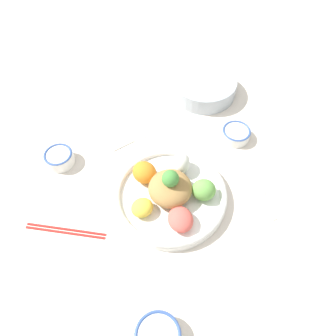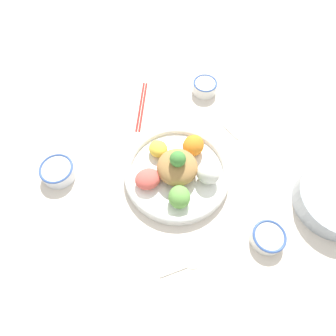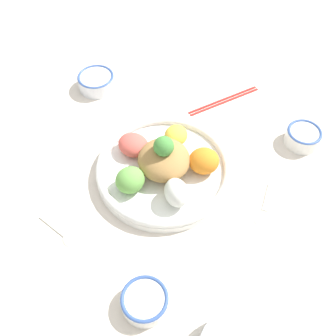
{
  "view_description": "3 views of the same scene",
  "coord_description": "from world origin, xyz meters",
  "px_view_note": "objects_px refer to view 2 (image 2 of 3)",
  "views": [
    {
      "loc": [
        -0.06,
        -0.49,
        0.81
      ],
      "look_at": [
        0.02,
        0.02,
        0.08
      ],
      "focal_mm": 35.0,
      "sensor_mm": 36.0,
      "label": 1
    },
    {
      "loc": [
        0.39,
        -0.14,
        0.78
      ],
      "look_at": [
        0.0,
        -0.05,
        0.02
      ],
      "focal_mm": 30.0,
      "sensor_mm": 36.0,
      "label": 2
    },
    {
      "loc": [
        0.41,
        0.37,
        0.76
      ],
      "look_at": [
        0.04,
        0.01,
        0.06
      ],
      "focal_mm": 42.0,
      "sensor_mm": 36.0,
      "label": 3
    }
  ],
  "objects_px": {
    "sauce_bowl_red": "(268,237)",
    "chopsticks_pair_near": "(142,106)",
    "serving_spoon_extra": "(240,139)",
    "salad_platter": "(177,171)",
    "sauce_bowl_dark": "(205,86)",
    "rice_bowl_blue": "(58,171)",
    "serving_spoon_main": "(185,266)"
  },
  "relations": [
    {
      "from": "serving_spoon_main",
      "to": "serving_spoon_extra",
      "type": "xyz_separation_m",
      "value": [
        -0.35,
        0.28,
        -0.0
      ]
    },
    {
      "from": "salad_platter",
      "to": "sauce_bowl_red",
      "type": "bearing_deg",
      "value": 37.97
    },
    {
      "from": "salad_platter",
      "to": "chopsticks_pair_near",
      "type": "relative_size",
      "value": 1.49
    },
    {
      "from": "chopsticks_pair_near",
      "to": "serving_spoon_main",
      "type": "relative_size",
      "value": 1.84
    },
    {
      "from": "rice_bowl_blue",
      "to": "sauce_bowl_dark",
      "type": "bearing_deg",
      "value": 113.33
    },
    {
      "from": "sauce_bowl_red",
      "to": "serving_spoon_extra",
      "type": "xyz_separation_m",
      "value": [
        -0.33,
        0.04,
        -0.02
      ]
    },
    {
      "from": "serving_spoon_main",
      "to": "chopsticks_pair_near",
      "type": "bearing_deg",
      "value": -94.98
    },
    {
      "from": "sauce_bowl_red",
      "to": "serving_spoon_main",
      "type": "height_order",
      "value": "sauce_bowl_red"
    },
    {
      "from": "sauce_bowl_red",
      "to": "sauce_bowl_dark",
      "type": "height_order",
      "value": "sauce_bowl_dark"
    },
    {
      "from": "salad_platter",
      "to": "rice_bowl_blue",
      "type": "relative_size",
      "value": 3.14
    },
    {
      "from": "sauce_bowl_red",
      "to": "sauce_bowl_dark",
      "type": "relative_size",
      "value": 1.06
    },
    {
      "from": "serving_spoon_main",
      "to": "sauce_bowl_dark",
      "type": "bearing_deg",
      "value": -117.47
    },
    {
      "from": "salad_platter",
      "to": "rice_bowl_blue",
      "type": "xyz_separation_m",
      "value": [
        -0.08,
        -0.35,
        -0.01
      ]
    },
    {
      "from": "rice_bowl_blue",
      "to": "salad_platter",
      "type": "bearing_deg",
      "value": 76.51
    },
    {
      "from": "sauce_bowl_dark",
      "to": "chopsticks_pair_near",
      "type": "distance_m",
      "value": 0.24
    },
    {
      "from": "sauce_bowl_red",
      "to": "sauce_bowl_dark",
      "type": "bearing_deg",
      "value": -178.67
    },
    {
      "from": "sauce_bowl_red",
      "to": "salad_platter",
      "type": "bearing_deg",
      "value": -142.03
    },
    {
      "from": "sauce_bowl_dark",
      "to": "serving_spoon_main",
      "type": "height_order",
      "value": "sauce_bowl_dark"
    },
    {
      "from": "salad_platter",
      "to": "sauce_bowl_dark",
      "type": "relative_size",
      "value": 3.72
    },
    {
      "from": "sauce_bowl_dark",
      "to": "serving_spoon_extra",
      "type": "xyz_separation_m",
      "value": [
        0.23,
        0.05,
        -0.02
      ]
    },
    {
      "from": "salad_platter",
      "to": "chopsticks_pair_near",
      "type": "bearing_deg",
      "value": -168.93
    },
    {
      "from": "chopsticks_pair_near",
      "to": "serving_spoon_extra",
      "type": "distance_m",
      "value": 0.36
    },
    {
      "from": "salad_platter",
      "to": "serving_spoon_main",
      "type": "relative_size",
      "value": 2.74
    },
    {
      "from": "sauce_bowl_red",
      "to": "rice_bowl_blue",
      "type": "height_order",
      "value": "rice_bowl_blue"
    },
    {
      "from": "salad_platter",
      "to": "serving_spoon_extra",
      "type": "relative_size",
      "value": 2.66
    },
    {
      "from": "rice_bowl_blue",
      "to": "chopsticks_pair_near",
      "type": "distance_m",
      "value": 0.36
    },
    {
      "from": "sauce_bowl_red",
      "to": "chopsticks_pair_near",
      "type": "relative_size",
      "value": 0.42
    },
    {
      "from": "sauce_bowl_dark",
      "to": "serving_spoon_extra",
      "type": "bearing_deg",
      "value": 13.21
    },
    {
      "from": "salad_platter",
      "to": "serving_spoon_main",
      "type": "xyz_separation_m",
      "value": [
        0.26,
        -0.04,
        -0.03
      ]
    },
    {
      "from": "sauce_bowl_dark",
      "to": "chopsticks_pair_near",
      "type": "xyz_separation_m",
      "value": [
        0.02,
        -0.24,
        -0.02
      ]
    },
    {
      "from": "sauce_bowl_dark",
      "to": "rice_bowl_blue",
      "type": "bearing_deg",
      "value": -66.67
    },
    {
      "from": "sauce_bowl_red",
      "to": "chopsticks_pair_near",
      "type": "xyz_separation_m",
      "value": [
        -0.54,
        -0.25,
        -0.02
      ]
    }
  ]
}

